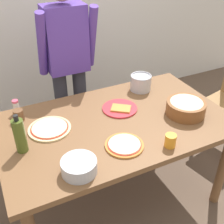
{
  "coord_description": "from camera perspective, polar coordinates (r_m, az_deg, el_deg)",
  "views": [
    {
      "loc": [
        -0.73,
        -1.45,
        1.91
      ],
      "look_at": [
        0.0,
        0.05,
        0.81
      ],
      "focal_mm": 45.86,
      "sensor_mm": 36.0,
      "label": 1
    }
  ],
  "objects": [
    {
      "name": "ground",
      "position": [
        2.51,
        0.52,
        -16.23
      ],
      "size": [
        8.0,
        8.0,
        0.0
      ],
      "primitive_type": "plane",
      "color": "brown"
    },
    {
      "name": "dining_table",
      "position": [
        2.05,
        0.61,
        -3.99
      ],
      "size": [
        1.6,
        0.96,
        0.76
      ],
      "color": "brown",
      "rests_on": "ground"
    },
    {
      "name": "person_cook",
      "position": [
        2.5,
        -8.81,
        10.11
      ],
      "size": [
        0.49,
        0.25,
        1.62
      ],
      "color": "#2D2D38",
      "rests_on": "ground"
    },
    {
      "name": "pizza_raw_on_board",
      "position": [
        1.96,
        -12.33,
        -3.19
      ],
      "size": [
        0.29,
        0.29,
        0.02
      ],
      "color": "beige",
      "rests_on": "dining_table"
    },
    {
      "name": "pizza_cooked_on_tray",
      "position": [
        1.78,
        2.47,
        -6.55
      ],
      "size": [
        0.24,
        0.24,
        0.02
      ],
      "color": "#C67A33",
      "rests_on": "dining_table"
    },
    {
      "name": "plate_with_slice",
      "position": [
        2.12,
        1.6,
        0.73
      ],
      "size": [
        0.26,
        0.26,
        0.02
      ],
      "color": "red",
      "rests_on": "dining_table"
    },
    {
      "name": "popcorn_bowl",
      "position": [
        2.11,
        14.52,
        1.07
      ],
      "size": [
        0.28,
        0.28,
        0.11
      ],
      "color": "brown",
      "rests_on": "dining_table"
    },
    {
      "name": "mixing_bowl_steel",
      "position": [
        1.6,
        -6.59,
        -10.74
      ],
      "size": [
        0.2,
        0.2,
        0.08
      ],
      "color": "#B7B7BC",
      "rests_on": "dining_table"
    },
    {
      "name": "olive_oil_bottle",
      "position": [
        1.77,
        -17.91,
        -4.47
      ],
      "size": [
        0.07,
        0.07,
        0.26
      ],
      "color": "#47561E",
      "rests_on": "dining_table"
    },
    {
      "name": "steel_pot",
      "position": [
        2.37,
        5.75,
        5.89
      ],
      "size": [
        0.17,
        0.17,
        0.13
      ],
      "color": "#B7B7BC",
      "rests_on": "dining_table"
    },
    {
      "name": "cup_orange",
      "position": [
        1.79,
        11.56,
        -5.61
      ],
      "size": [
        0.07,
        0.07,
        0.08
      ],
      "primitive_type": "cylinder",
      "color": "orange",
      "rests_on": "dining_table"
    },
    {
      "name": "cup_small_brown",
      "position": [
        2.08,
        -18.11,
        -0.63
      ],
      "size": [
        0.07,
        0.07,
        0.08
      ],
      "primitive_type": "cylinder",
      "color": "brown",
      "rests_on": "dining_table"
    },
    {
      "name": "salt_shaker",
      "position": [
        2.17,
        -18.57,
        1.02
      ],
      "size": [
        0.04,
        0.04,
        0.11
      ],
      "color": "white",
      "rests_on": "dining_table"
    }
  ]
}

